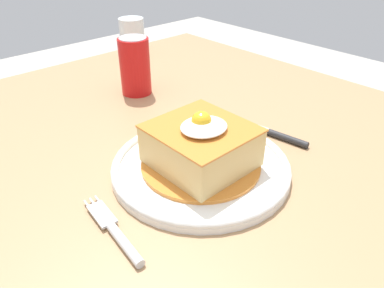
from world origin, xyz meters
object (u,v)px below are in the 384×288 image
knife (276,134)px  drinking_glass (133,40)px  fork (117,234)px  soda_can (135,66)px  main_plate (201,166)px

knife → drinking_glass: (0.07, 0.55, 0.04)m
fork → soda_can: size_ratio=1.14×
main_plate → soda_can: bearing=71.9°
knife → soda_can: (-0.07, 0.33, 0.06)m
fork → knife: size_ratio=0.86×
knife → main_plate: bearing=174.2°
fork → drinking_glass: size_ratio=1.35×
main_plate → drinking_glass: (0.24, 0.53, 0.04)m
soda_can → drinking_glass: size_ratio=1.18×
main_plate → drinking_glass: bearing=65.2°
main_plate → drinking_glass: 0.58m
soda_can → knife: bearing=-78.6°
knife → drinking_glass: bearing=82.2°
knife → drinking_glass: size_ratio=1.58×
soda_can → drinking_glass: bearing=56.6°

